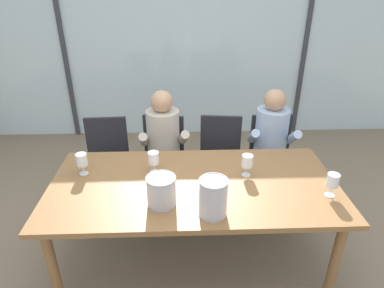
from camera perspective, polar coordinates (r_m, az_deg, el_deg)
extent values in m
plane|color=#847056|center=(3.77, -0.38, -8.06)|extent=(14.00, 14.00, 0.00)
cube|color=silver|center=(4.76, -1.07, 16.52)|extent=(7.35, 0.03, 2.60)
cube|color=#38383D|center=(4.99, -21.14, 15.30)|extent=(0.06, 0.06, 2.60)
cube|color=#38383D|center=(5.05, 18.81, 15.77)|extent=(0.06, 0.06, 2.60)
cube|color=#568942|center=(8.52, -1.59, 17.38)|extent=(13.35, 2.40, 1.50)
cube|color=olive|center=(2.52, 0.30, -7.07)|extent=(2.15, 1.04, 0.04)
cylinder|color=olive|center=(2.60, -22.63, -19.34)|extent=(0.07, 0.07, 0.73)
cylinder|color=olive|center=(2.67, 23.27, -18.07)|extent=(0.07, 0.07, 0.73)
cylinder|color=olive|center=(3.21, -17.94, -8.63)|extent=(0.07, 0.07, 0.73)
cylinder|color=olive|center=(3.26, 17.49, -7.88)|extent=(0.07, 0.07, 0.73)
cube|color=#232328|center=(3.45, -14.43, -3.53)|extent=(0.46, 0.46, 0.03)
cube|color=#232328|center=(3.52, -14.40, 1.24)|extent=(0.42, 0.06, 0.42)
cylinder|color=#232328|center=(3.45, -17.56, -8.61)|extent=(0.04, 0.04, 0.45)
cylinder|color=#232328|center=(3.39, -11.22, -8.52)|extent=(0.04, 0.04, 0.45)
cylinder|color=#232328|center=(3.76, -16.49, -5.27)|extent=(0.04, 0.04, 0.45)
cylinder|color=#232328|center=(3.70, -10.70, -5.12)|extent=(0.04, 0.04, 0.45)
cube|color=#232328|center=(3.39, -5.35, -3.23)|extent=(0.50, 0.50, 0.03)
cube|color=#232328|center=(3.46, -4.87, 1.61)|extent=(0.42, 0.10, 0.42)
cylinder|color=#232328|center=(3.41, -8.97, -8.07)|extent=(0.04, 0.04, 0.45)
cylinder|color=#232328|center=(3.33, -2.58, -8.58)|extent=(0.04, 0.04, 0.45)
cylinder|color=#232328|center=(3.71, -7.51, -4.75)|extent=(0.04, 0.04, 0.45)
cylinder|color=#232328|center=(3.65, -1.68, -5.14)|extent=(0.04, 0.04, 0.45)
cube|color=#232328|center=(3.38, 4.81, -3.30)|extent=(0.49, 0.49, 0.03)
cube|color=#232328|center=(3.46, 4.94, 1.55)|extent=(0.42, 0.08, 0.42)
cylinder|color=#232328|center=(3.35, 1.38, -8.34)|extent=(0.04, 0.04, 0.45)
cylinder|color=#232328|center=(3.36, 7.94, -8.53)|extent=(0.04, 0.04, 0.45)
cylinder|color=#232328|center=(3.67, 1.68, -4.92)|extent=(0.04, 0.04, 0.45)
cylinder|color=#232328|center=(3.68, 7.63, -5.10)|extent=(0.04, 0.04, 0.45)
cube|color=#232328|center=(3.49, 13.74, -3.00)|extent=(0.44, 0.44, 0.03)
cube|color=#232328|center=(3.56, 13.30, 1.70)|extent=(0.42, 0.04, 0.42)
cylinder|color=#232328|center=(3.42, 11.04, -8.15)|extent=(0.04, 0.04, 0.45)
cylinder|color=#232328|center=(3.52, 17.12, -7.78)|extent=(0.04, 0.04, 0.45)
cylinder|color=#232328|center=(3.73, 9.78, -4.81)|extent=(0.04, 0.04, 0.45)
cylinder|color=#232328|center=(3.82, 15.37, -4.57)|extent=(0.04, 0.04, 0.45)
cylinder|color=#B7AD9E|center=(3.28, -4.94, 1.42)|extent=(0.35, 0.35, 0.52)
sphere|color=tan|center=(3.14, -5.20, 7.27)|extent=(0.21, 0.21, 0.21)
cube|color=#47423D|center=(3.22, -6.19, -4.37)|extent=(0.16, 0.41, 0.13)
cube|color=#47423D|center=(3.23, -2.99, -4.18)|extent=(0.16, 0.41, 0.13)
cylinder|color=#47423D|center=(3.20, -5.85, -10.16)|extent=(0.10, 0.10, 0.47)
cylinder|color=#47423D|center=(3.21, -2.59, -9.96)|extent=(0.10, 0.10, 0.47)
cylinder|color=#B7AD9E|center=(3.16, -8.30, 0.72)|extent=(0.11, 0.33, 0.26)
cylinder|color=#B7AD9E|center=(3.17, -1.43, 1.11)|extent=(0.11, 0.33, 0.26)
cylinder|color=#9EB2D1|center=(3.39, 13.38, 1.68)|extent=(0.35, 0.35, 0.52)
sphere|color=tan|center=(3.26, 14.04, 7.32)|extent=(0.21, 0.21, 0.21)
cube|color=#47423D|center=(3.32, 11.89, -3.80)|extent=(0.17, 0.41, 0.13)
cube|color=#47423D|center=(3.36, 14.93, -3.85)|extent=(0.17, 0.41, 0.13)
cylinder|color=#47423D|center=(3.30, 11.90, -9.42)|extent=(0.10, 0.10, 0.47)
cylinder|color=#47423D|center=(3.33, 15.00, -9.42)|extent=(0.10, 0.10, 0.47)
cylinder|color=#9EB2D1|center=(3.25, 10.44, 1.30)|extent=(0.11, 0.33, 0.26)
cylinder|color=#9EB2D1|center=(3.32, 16.97, 1.09)|extent=(0.11, 0.33, 0.26)
cylinder|color=#B7B7BC|center=(2.25, -5.27, -8.04)|extent=(0.19, 0.19, 0.21)
torus|color=silver|center=(2.19, -5.38, -5.82)|extent=(0.20, 0.20, 0.01)
cylinder|color=#B7B7BC|center=(2.14, 3.63, -9.20)|extent=(0.18, 0.18, 0.26)
torus|color=silver|center=(2.07, 3.74, -6.30)|extent=(0.19, 0.19, 0.01)
cylinder|color=silver|center=(2.75, -18.01, -4.80)|extent=(0.07, 0.07, 0.00)
cylinder|color=silver|center=(2.73, -18.13, -4.09)|extent=(0.01, 0.01, 0.07)
cylinder|color=silver|center=(2.69, -18.38, -2.54)|extent=(0.08, 0.08, 0.09)
cylinder|color=#E0D184|center=(2.70, -18.30, -3.03)|extent=(0.07, 0.07, 0.04)
cylinder|color=silver|center=(2.63, 9.25, -5.23)|extent=(0.07, 0.07, 0.00)
cylinder|color=silver|center=(2.61, 9.32, -4.49)|extent=(0.01, 0.01, 0.07)
cylinder|color=silver|center=(2.57, 9.46, -2.88)|extent=(0.08, 0.08, 0.09)
cylinder|color=silver|center=(2.57, 22.49, -8.08)|extent=(0.07, 0.07, 0.00)
cylinder|color=silver|center=(2.55, 22.64, -7.35)|extent=(0.01, 0.01, 0.07)
cylinder|color=silver|center=(2.50, 22.98, -5.73)|extent=(0.08, 0.08, 0.09)
cylinder|color=silver|center=(2.66, -6.47, -4.70)|extent=(0.07, 0.07, 0.00)
cylinder|color=silver|center=(2.64, -6.51, -3.97)|extent=(0.01, 0.01, 0.07)
cylinder|color=silver|center=(2.59, -6.61, -2.36)|extent=(0.08, 0.08, 0.09)
cylinder|color=#E0D184|center=(2.61, -6.58, -2.87)|extent=(0.07, 0.07, 0.04)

